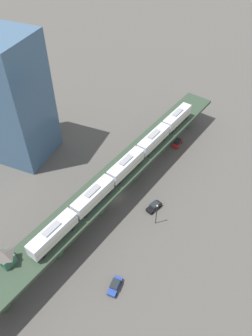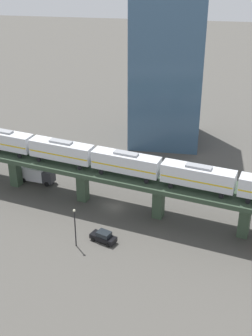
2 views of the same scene
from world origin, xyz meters
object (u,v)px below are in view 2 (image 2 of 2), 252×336
at_px(street_car_black, 103,237).
at_px(street_lamp, 75,225).
at_px(subway_train, 126,163).
at_px(delivery_truck, 37,174).
at_px(office_tower, 168,66).

distance_m(street_car_black, street_lamp, 5.54).
distance_m(subway_train, delivery_truck, 23.29).
height_order(street_car_black, street_lamp, street_lamp).
height_order(street_lamp, office_tower, office_tower).
bearing_deg(delivery_truck, office_tower, -42.80).
distance_m(subway_train, street_car_black, 13.10).
height_order(subway_train, street_lamp, subway_train).
relative_size(street_car_black, street_lamp, 0.68).
xyz_separation_m(subway_train, office_tower, (34.82, -4.18, 7.66)).
bearing_deg(street_lamp, subway_train, -31.57).
height_order(delivery_truck, office_tower, office_tower).
distance_m(delivery_truck, street_lamp, 23.79).
height_order(delivery_truck, street_lamp, street_lamp).
bearing_deg(office_tower, subway_train, 173.15).
xyz_separation_m(street_lamp, office_tower, (45.46, -10.72, 13.89)).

